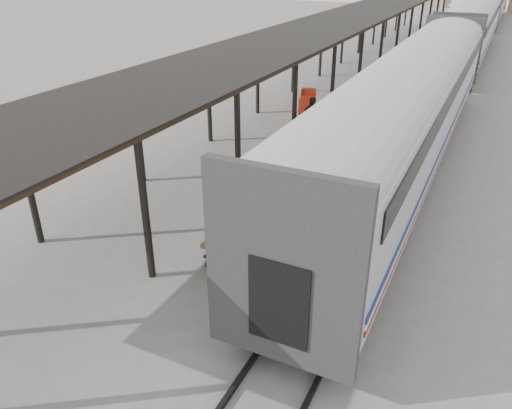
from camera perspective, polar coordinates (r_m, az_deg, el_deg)
The scene contains 9 objects.
ground at distance 14.58m, azimuth -2.78°, elevation -5.41°, with size 160.00×160.00×0.00m, color slate.
train at distance 44.93m, azimuth 23.44°, elevation 18.33°, with size 3.45×76.01×4.01m.
canopy at distance 36.21m, azimuth 11.47°, elevation 20.40°, with size 4.90×64.30×4.15m.
rails at distance 45.51m, azimuth 22.85°, elevation 15.11°, with size 1.54×150.00×0.12m.
baggage_cart at distance 14.03m, azimuth -1.48°, elevation -3.70°, with size 1.37×2.46×0.86m.
suitcase_stack at distance 14.14m, azimuth -1.10°, elevation -1.53°, with size 1.27×1.07×0.58m.
luggage_tug at distance 27.69m, azimuth 5.91°, elevation 11.58°, with size 1.12×1.49×1.18m.
porter at distance 12.90m, azimuth -1.88°, elevation -1.14°, with size 0.63×0.42×1.73m, color navy.
pedestrian at distance 23.56m, azimuth 6.40°, elevation 9.86°, with size 1.12×0.46×1.91m, color black.
Camera 1 is at (6.03, -10.76, 7.78)m, focal length 35.00 mm.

